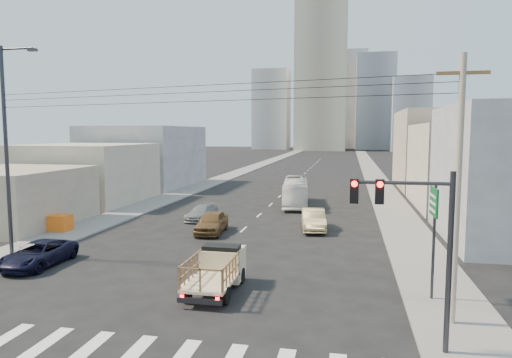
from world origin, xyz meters
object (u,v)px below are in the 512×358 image
(flatbed_pickup, at_px, (217,267))
(sedan_grey, at_px, (202,213))
(sedan_brown, at_px, (212,222))
(crate_stack, at_px, (58,223))
(green_sign, at_px, (434,215))
(traffic_signal, at_px, (416,231))
(utility_pole, at_px, (458,188))
(navy_pickup, at_px, (39,254))
(city_bus, at_px, (296,192))
(sedan_tan, at_px, (314,220))
(streetlamp_left, at_px, (8,146))

(flatbed_pickup, distance_m, sedan_grey, 17.14)
(sedan_brown, xyz_separation_m, crate_stack, (-11.02, -2.01, -0.09))
(sedan_grey, bearing_deg, green_sign, -38.53)
(sedan_grey, bearing_deg, traffic_signal, -49.04)
(utility_pole, distance_m, crate_stack, 27.41)
(sedan_grey, distance_m, traffic_signal, 25.03)
(flatbed_pickup, xyz_separation_m, navy_pickup, (-10.56, 1.82, -0.44))
(flatbed_pickup, xyz_separation_m, city_bus, (0.67, 25.23, 0.26))
(sedan_tan, relative_size, green_sign, 0.93)
(traffic_signal, bearing_deg, sedan_tan, 104.17)
(sedan_tan, bearing_deg, streetlamp_left, -154.34)
(city_bus, xyz_separation_m, sedan_tan, (2.65, -11.25, -0.58))
(sedan_grey, bearing_deg, sedan_tan, -5.82)
(navy_pickup, height_order, sedan_grey, navy_pickup)
(sedan_tan, height_order, crate_stack, sedan_tan)
(city_bus, height_order, sedan_brown, city_bus)
(sedan_tan, xyz_separation_m, green_sign, (6.04, -13.39, 2.97))
(sedan_tan, height_order, green_sign, green_sign)
(sedan_brown, xyz_separation_m, sedan_grey, (-2.25, 4.51, -0.18))
(city_bus, bearing_deg, utility_pole, -77.42)
(navy_pickup, bearing_deg, green_sign, -4.09)
(traffic_signal, bearing_deg, streetlamp_left, 160.47)
(navy_pickup, xyz_separation_m, traffic_signal, (18.53, -6.23, 3.42))
(city_bus, bearing_deg, sedan_grey, -131.92)
(utility_pole, bearing_deg, city_bus, 108.40)
(utility_pole, bearing_deg, flatbed_pickup, 168.88)
(city_bus, distance_m, sedan_brown, 14.42)
(sedan_grey, height_order, utility_pole, utility_pole)
(green_sign, distance_m, utility_pole, 2.91)
(flatbed_pickup, distance_m, streetlamp_left, 14.57)
(green_sign, height_order, crate_stack, green_sign)
(navy_pickup, bearing_deg, city_bus, 63.79)
(navy_pickup, xyz_separation_m, utility_pole, (20.26, -3.72, 4.53))
(sedan_tan, distance_m, sedan_grey, 9.58)
(utility_pole, height_order, streetlamp_left, streetlamp_left)
(sedan_grey, height_order, traffic_signal, traffic_signal)
(sedan_tan, xyz_separation_m, sedan_grey, (-9.35, 2.06, -0.17))
(traffic_signal, bearing_deg, crate_stack, 148.53)
(city_bus, xyz_separation_m, utility_pole, (9.03, -27.14, 3.84))
(sedan_brown, height_order, traffic_signal, traffic_signal)
(sedan_grey, bearing_deg, navy_pickup, -101.09)
(city_bus, height_order, crate_stack, city_bus)
(traffic_signal, height_order, streetlamp_left, streetlamp_left)
(crate_stack, bearing_deg, city_bus, 45.43)
(flatbed_pickup, relative_size, green_sign, 0.88)
(flatbed_pickup, xyz_separation_m, sedan_brown, (-3.78, 11.53, -0.32))
(sedan_brown, relative_size, crate_stack, 2.54)
(navy_pickup, height_order, streetlamp_left, streetlamp_left)
(sedan_grey, xyz_separation_m, streetlamp_left, (-7.17, -12.95, 5.84))
(utility_pole, relative_size, crate_stack, 5.56)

